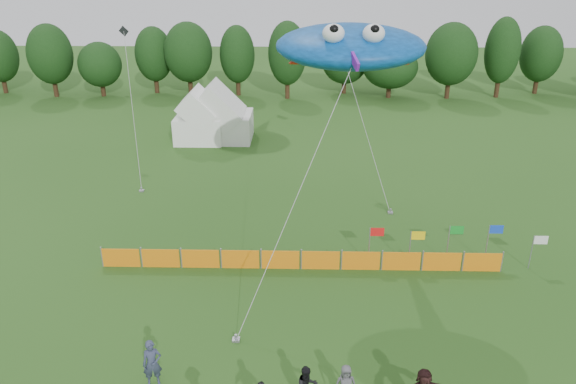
{
  "coord_description": "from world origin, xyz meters",
  "views": [
    {
      "loc": [
        0.53,
        -15.94,
        14.61
      ],
      "look_at": [
        0.0,
        6.0,
        5.2
      ],
      "focal_mm": 35.0,
      "sensor_mm": 36.0,
      "label": 1
    }
  ],
  "objects_px": {
    "tent_left": "(200,120)",
    "barrier_fence": "(300,260)",
    "spectator_e": "(346,384)",
    "stingray_kite": "(350,45)",
    "spectator_a": "(152,363)",
    "tent_right": "(221,118)"
  },
  "relations": [
    {
      "from": "spectator_e",
      "to": "tent_left",
      "type": "bearing_deg",
      "value": 102.44
    },
    {
      "from": "tent_left",
      "to": "spectator_e",
      "type": "distance_m",
      "value": 31.31
    },
    {
      "from": "tent_left",
      "to": "tent_right",
      "type": "distance_m",
      "value": 1.75
    },
    {
      "from": "spectator_e",
      "to": "stingray_kite",
      "type": "bearing_deg",
      "value": 80.7
    },
    {
      "from": "barrier_fence",
      "to": "spectator_a",
      "type": "height_order",
      "value": "spectator_a"
    },
    {
      "from": "tent_left",
      "to": "tent_right",
      "type": "bearing_deg",
      "value": 10.62
    },
    {
      "from": "spectator_a",
      "to": "stingray_kite",
      "type": "bearing_deg",
      "value": 36.73
    },
    {
      "from": "barrier_fence",
      "to": "stingray_kite",
      "type": "xyz_separation_m",
      "value": [
        2.18,
        1.9,
        10.21
      ]
    },
    {
      "from": "tent_left",
      "to": "spectator_a",
      "type": "xyz_separation_m",
      "value": [
        3.12,
        -28.95,
        -0.83
      ]
    },
    {
      "from": "tent_left",
      "to": "barrier_fence",
      "type": "relative_size",
      "value": 0.2
    },
    {
      "from": "tent_left",
      "to": "spectator_e",
      "type": "bearing_deg",
      "value": -71.27
    },
    {
      "from": "tent_left",
      "to": "barrier_fence",
      "type": "xyz_separation_m",
      "value": [
        8.44,
        -20.66,
        -1.28
      ]
    },
    {
      "from": "barrier_fence",
      "to": "spectator_e",
      "type": "xyz_separation_m",
      "value": [
        1.61,
        -8.98,
        0.26
      ]
    },
    {
      "from": "barrier_fence",
      "to": "spectator_e",
      "type": "bearing_deg",
      "value": -79.85
    },
    {
      "from": "spectator_e",
      "to": "stingray_kite",
      "type": "height_order",
      "value": "stingray_kite"
    },
    {
      "from": "tent_left",
      "to": "stingray_kite",
      "type": "xyz_separation_m",
      "value": [
        10.62,
        -18.77,
        8.93
      ]
    },
    {
      "from": "tent_left",
      "to": "spectator_e",
      "type": "relative_size",
      "value": 2.61
    },
    {
      "from": "spectator_a",
      "to": "stingray_kite",
      "type": "xyz_separation_m",
      "value": [
        7.5,
        10.19,
        9.76
      ]
    },
    {
      "from": "barrier_fence",
      "to": "spectator_a",
      "type": "relative_size",
      "value": 10.53
    },
    {
      "from": "tent_left",
      "to": "barrier_fence",
      "type": "distance_m",
      "value": 22.36
    },
    {
      "from": "stingray_kite",
      "to": "spectator_e",
      "type": "bearing_deg",
      "value": -93.01
    },
    {
      "from": "tent_left",
      "to": "spectator_a",
      "type": "relative_size",
      "value": 2.11
    }
  ]
}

